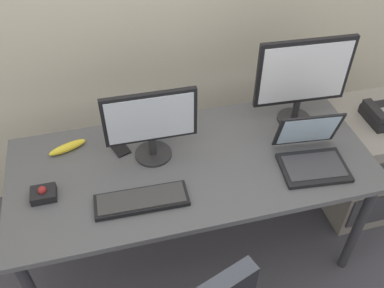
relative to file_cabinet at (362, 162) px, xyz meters
The scene contains 12 objects.
ground_plane 1.15m from the file_cabinet, behind, with size 8.00×8.00×0.00m, color #44434C.
desk 1.14m from the file_cabinet, behind, with size 1.74×0.77×0.72m.
file_cabinet is the anchor object (origin of this frame).
desk_phone 0.38m from the file_cabinet, 116.78° to the right, with size 0.17×0.20×0.09m.
monitor_main 0.82m from the file_cabinet, behind, with size 0.48×0.18×0.48m.
monitor_side 1.39m from the file_cabinet, behind, with size 0.43×0.18×0.37m.
keyboard 1.45m from the file_cabinet, 167.84° to the right, with size 0.41×0.15×0.03m.
laptop 0.74m from the file_cabinet, 155.69° to the right, with size 0.34×0.32×0.23m.
trackball_mouse 1.84m from the file_cabinet, behind, with size 0.11×0.09×0.07m.
coffee_mug 1.30m from the file_cabinet, behind, with size 0.09×0.08×0.10m.
cell_phone 1.48m from the file_cabinet, behind, with size 0.07×0.14×0.01m, color black.
banana 1.72m from the file_cabinet, behind, with size 0.19×0.04×0.04m, color yellow.
Camera 1 is at (-0.35, -1.39, 2.17)m, focal length 39.57 mm.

